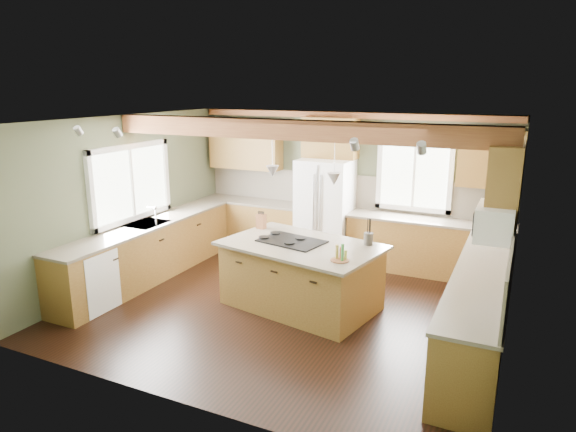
% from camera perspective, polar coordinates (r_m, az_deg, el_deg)
% --- Properties ---
extents(floor, '(5.60, 5.60, 0.00)m').
position_cam_1_polar(floor, '(7.36, 0.13, -10.04)').
color(floor, black).
rests_on(floor, ground).
extents(ceiling, '(5.60, 5.60, 0.00)m').
position_cam_1_polar(ceiling, '(6.71, 0.15, 10.60)').
color(ceiling, silver).
rests_on(ceiling, wall_back).
extents(wall_back, '(5.60, 0.00, 5.60)m').
position_cam_1_polar(wall_back, '(9.19, 6.76, 3.37)').
color(wall_back, '#4B543B').
rests_on(wall_back, ground).
extents(wall_left, '(0.00, 5.00, 5.00)m').
position_cam_1_polar(wall_left, '(8.46, -17.31, 1.85)').
color(wall_left, '#4B543B').
rests_on(wall_left, ground).
extents(wall_right, '(0.00, 5.00, 5.00)m').
position_cam_1_polar(wall_right, '(6.32, 23.85, -2.91)').
color(wall_right, '#4B543B').
rests_on(wall_right, ground).
extents(ceiling_beam, '(5.55, 0.26, 0.26)m').
position_cam_1_polar(ceiling_beam, '(6.81, 0.51, 9.56)').
color(ceiling_beam, brown).
rests_on(ceiling_beam, ceiling).
extents(soffit_trim, '(5.55, 0.20, 0.10)m').
position_cam_1_polar(soffit_trim, '(8.95, 6.79, 11.07)').
color(soffit_trim, brown).
rests_on(soffit_trim, ceiling).
extents(backsplash_back, '(5.58, 0.03, 0.58)m').
position_cam_1_polar(backsplash_back, '(9.20, 6.71, 2.80)').
color(backsplash_back, brown).
rests_on(backsplash_back, wall_back).
extents(backsplash_right, '(0.03, 3.70, 0.58)m').
position_cam_1_polar(backsplash_right, '(6.39, 23.65, -3.55)').
color(backsplash_right, brown).
rests_on(backsplash_right, wall_right).
extents(base_cab_back_left, '(2.02, 0.60, 0.88)m').
position_cam_1_polar(base_cab_back_left, '(9.83, -3.89, -0.99)').
color(base_cab_back_left, brown).
rests_on(base_cab_back_left, floor).
extents(counter_back_left, '(2.06, 0.64, 0.04)m').
position_cam_1_polar(counter_back_left, '(9.72, -3.94, 1.62)').
color(counter_back_left, brown).
rests_on(counter_back_left, base_cab_back_left).
extents(base_cab_back_right, '(2.62, 0.60, 0.88)m').
position_cam_1_polar(base_cab_back_right, '(8.78, 15.23, -3.39)').
color(base_cab_back_right, brown).
rests_on(base_cab_back_right, floor).
extents(counter_back_right, '(2.66, 0.64, 0.04)m').
position_cam_1_polar(counter_back_right, '(8.65, 15.43, -0.48)').
color(counter_back_right, brown).
rests_on(counter_back_right, base_cab_back_right).
extents(base_cab_left, '(0.60, 3.70, 0.88)m').
position_cam_1_polar(base_cab_left, '(8.53, -15.15, -3.90)').
color(base_cab_left, brown).
rests_on(base_cab_left, floor).
extents(counter_left, '(0.64, 3.74, 0.04)m').
position_cam_1_polar(counter_left, '(8.40, -15.36, -0.92)').
color(counter_left, brown).
rests_on(counter_left, base_cab_left).
extents(base_cab_right, '(0.60, 3.70, 0.88)m').
position_cam_1_polar(base_cab_right, '(6.66, 20.50, -9.60)').
color(base_cab_right, brown).
rests_on(base_cab_right, floor).
extents(counter_right, '(0.64, 3.74, 0.04)m').
position_cam_1_polar(counter_right, '(6.50, 20.86, -5.88)').
color(counter_right, brown).
rests_on(counter_right, base_cab_right).
extents(upper_cab_back_left, '(1.40, 0.35, 0.90)m').
position_cam_1_polar(upper_cab_back_left, '(9.74, -4.72, 7.91)').
color(upper_cab_back_left, brown).
rests_on(upper_cab_back_left, wall_back).
extents(upper_cab_over_fridge, '(0.96, 0.35, 0.70)m').
position_cam_1_polar(upper_cab_over_fridge, '(9.01, 4.73, 8.66)').
color(upper_cab_over_fridge, brown).
rests_on(upper_cab_over_fridge, wall_back).
extents(upper_cab_right, '(0.35, 2.20, 0.90)m').
position_cam_1_polar(upper_cab_right, '(7.06, 23.22, 4.31)').
color(upper_cab_right, brown).
rests_on(upper_cab_right, wall_right).
extents(upper_cab_back_corner, '(0.90, 0.35, 0.90)m').
position_cam_1_polar(upper_cab_back_corner, '(8.48, 21.47, 6.00)').
color(upper_cab_back_corner, brown).
rests_on(upper_cab_back_corner, wall_back).
extents(window_left, '(0.04, 1.60, 1.05)m').
position_cam_1_polar(window_left, '(8.44, -17.11, 3.56)').
color(window_left, white).
rests_on(window_left, wall_left).
extents(window_back, '(1.10, 0.04, 1.00)m').
position_cam_1_polar(window_back, '(8.84, 13.86, 4.25)').
color(window_back, white).
rests_on(window_back, wall_back).
extents(sink, '(0.50, 0.65, 0.03)m').
position_cam_1_polar(sink, '(8.40, -15.36, -0.89)').
color(sink, '#262628').
rests_on(sink, counter_left).
extents(faucet, '(0.02, 0.02, 0.28)m').
position_cam_1_polar(faucet, '(8.25, -14.47, -0.06)').
color(faucet, '#B2B2B7').
rests_on(faucet, sink).
extents(dishwasher, '(0.60, 0.60, 0.84)m').
position_cam_1_polar(dishwasher, '(7.65, -21.38, -6.64)').
color(dishwasher, white).
rests_on(dishwasher, floor).
extents(oven, '(0.60, 0.72, 0.84)m').
position_cam_1_polar(oven, '(5.50, 19.10, -14.89)').
color(oven, white).
rests_on(oven, floor).
extents(microwave, '(0.40, 0.70, 0.38)m').
position_cam_1_polar(microwave, '(6.21, 22.05, -0.62)').
color(microwave, white).
rests_on(microwave, wall_right).
extents(pendant_left, '(0.18, 0.18, 0.16)m').
position_cam_1_polar(pendant_left, '(7.13, -1.74, 4.98)').
color(pendant_left, '#B2B2B7').
rests_on(pendant_left, ceiling).
extents(pendant_right, '(0.18, 0.18, 0.16)m').
position_cam_1_polar(pendant_right, '(6.57, 5.14, 4.12)').
color(pendant_right, '#B2B2B7').
rests_on(pendant_right, ceiling).
extents(refrigerator, '(0.90, 0.74, 1.80)m').
position_cam_1_polar(refrigerator, '(9.03, 4.11, 0.63)').
color(refrigerator, white).
rests_on(refrigerator, floor).
extents(island, '(2.19, 1.58, 0.88)m').
position_cam_1_polar(island, '(7.22, 1.48, -6.75)').
color(island, brown).
rests_on(island, floor).
extents(island_top, '(2.35, 1.74, 0.04)m').
position_cam_1_polar(island_top, '(7.07, 1.50, -3.27)').
color(island_top, brown).
rests_on(island_top, island).
extents(cooktop, '(0.96, 0.73, 0.02)m').
position_cam_1_polar(cooktop, '(7.15, 0.41, -2.81)').
color(cooktop, black).
rests_on(cooktop, island_top).
extents(knife_block, '(0.14, 0.11, 0.22)m').
position_cam_1_polar(knife_block, '(7.79, -3.00, -0.59)').
color(knife_block, brown).
rests_on(knife_block, island_top).
extents(utensil_crock, '(0.15, 0.15, 0.17)m').
position_cam_1_polar(utensil_crock, '(7.09, 8.92, -2.52)').
color(utensil_crock, '#443B36').
rests_on(utensil_crock, island_top).
extents(bottle_tray, '(0.26, 0.26, 0.22)m').
position_cam_1_polar(bottle_tray, '(6.40, 5.79, -4.05)').
color(bottle_tray, brown).
rests_on(bottle_tray, island_top).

